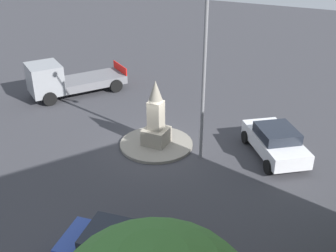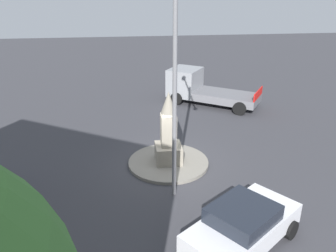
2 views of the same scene
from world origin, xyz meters
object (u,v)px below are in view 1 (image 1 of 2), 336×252
Objects in this scene: monument at (156,119)px; streetlamp at (205,58)px; car_white_approaching at (275,141)px; truck_grey_near_island at (65,80)px; car_blue_far_side at (122,251)px.

monument is 4.23m from streetlamp.
truck_grey_near_island is at bearing -6.85° from car_white_approaching.
streetlamp is at bearing 28.86° from car_white_approaching.
car_white_approaching is (-5.51, -1.62, -0.67)m from monument.
monument is 0.77× the size of car_white_approaching.
monument is at bearing 16.34° from car_white_approaching.
car_blue_far_side is (-0.35, 7.58, -4.14)m from streetlamp.
streetlamp is 8.64m from car_blue_far_side.
monument is 5.78m from car_white_approaching.
car_blue_far_side is 0.69× the size of truck_grey_near_island.
car_white_approaching is at bearing -151.14° from streetlamp.
car_blue_far_side is at bearing 73.54° from car_white_approaching.
streetlamp is 1.87× the size of car_blue_far_side.
car_white_approaching is 0.69× the size of truck_grey_near_island.
car_blue_far_side is (-2.77, 7.67, -0.66)m from monument.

